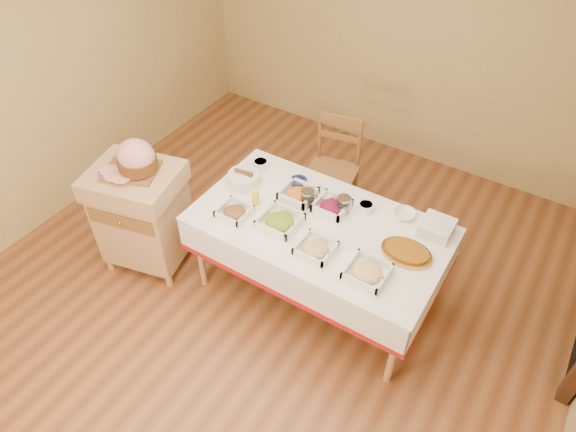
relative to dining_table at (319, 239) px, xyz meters
The scene contains 22 objects.
room_shell 0.82m from the dining_table, 135.00° to the right, with size 5.00×5.00×5.00m.
dining_table is the anchor object (origin of this frame).
butcher_cart 1.44m from the dining_table, 162.14° to the right, with size 0.78×0.69×0.94m.
dining_chair 1.00m from the dining_table, 112.39° to the left, with size 0.50×0.48×0.96m.
ham_on_board 1.46m from the dining_table, 162.90° to the right, with size 0.41×0.39×0.27m.
serving_dish_a 0.65m from the dining_table, 155.78° to the right, with size 0.22×0.22×0.10m.
serving_dish_b 0.35m from the dining_table, 144.55° to the right, with size 0.27×0.27×0.11m.
serving_dish_c 0.34m from the dining_table, 66.15° to the right, with size 0.24×0.24×0.10m.
serving_dish_d 0.59m from the dining_table, 27.46° to the right, with size 0.26×0.26×0.10m.
serving_dish_e 0.37m from the dining_table, 150.79° to the left, with size 0.25×0.24×0.12m.
serving_dish_f 0.26m from the dining_table, 89.48° to the left, with size 0.25×0.23×0.11m.
small_bowl_left 0.82m from the dining_table, 156.45° to the left, with size 0.13×0.13×0.06m.
small_bowl_mid 0.49m from the dining_table, 140.70° to the left, with size 0.13×0.13×0.06m.
small_bowl_right 0.42m from the dining_table, 55.05° to the left, with size 0.12×0.12×0.06m.
bowl_white_imported 0.37m from the dining_table, 111.68° to the left, with size 0.17×0.17×0.04m, color white.
bowl_small_imported 0.65m from the dining_table, 38.82° to the left, with size 0.16×0.16×0.05m, color white.
preserve_jar_left 0.31m from the dining_table, 144.14° to the left, with size 0.10×0.10×0.13m.
preserve_jar_right 0.31m from the dining_table, 69.18° to the left, with size 0.10×0.10×0.13m.
mustard_bottle 0.56m from the dining_table, behind, with size 0.05×0.05×0.16m.
bread_basket 0.76m from the dining_table, behind, with size 0.25×0.25×0.11m.
plate_stack 0.84m from the dining_table, 26.14° to the left, with size 0.22×0.22×0.09m.
brass_platter 0.67m from the dining_table, ahead, with size 0.35×0.25×0.05m.
Camera 1 is at (1.53, -2.06, 3.30)m, focal length 32.00 mm.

